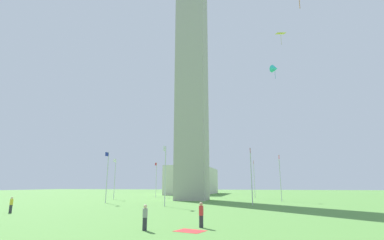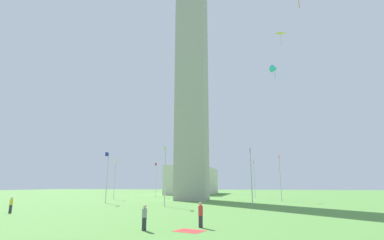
{
  "view_description": "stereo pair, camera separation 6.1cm",
  "coord_description": "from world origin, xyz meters",
  "px_view_note": "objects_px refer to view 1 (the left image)",
  "views": [
    {
      "loc": [
        54.99,
        12.82,
        2.85
      ],
      "look_at": [
        0.0,
        0.0,
        15.84
      ],
      "focal_mm": 26.5,
      "sensor_mm": 36.0,
      "label": 1
    },
    {
      "loc": [
        54.97,
        12.88,
        2.85
      ],
      "look_at": [
        0.0,
        0.0,
        15.84
      ],
      "focal_mm": 26.5,
      "sensor_mm": 36.0,
      "label": 2
    }
  ],
  "objects_px": {
    "flagpole_s": "(207,178)",
    "flagpole_sw": "(156,178)",
    "obelisk_monument": "(192,70)",
    "distant_building": "(194,181)",
    "person_yellow_shirt": "(11,205)",
    "picnic_blanket_near_first_person": "(190,231)",
    "flagpole_n": "(165,173)",
    "flagpole_nw": "(107,175)",
    "flagpole_se": "(254,177)",
    "person_gray_shirt": "(145,218)",
    "flagpole_ne": "(251,173)",
    "person_red_shirt": "(201,215)",
    "kite_yellow_diamond": "(281,34)",
    "flagpole_w": "(115,177)",
    "kite_cyan_delta": "(275,69)",
    "flagpole_e": "(280,176)"
  },
  "relations": [
    {
      "from": "flagpole_s",
      "to": "flagpole_sw",
      "type": "xyz_separation_m",
      "value": [
        4.85,
        -11.7,
        0.0
      ]
    },
    {
      "from": "obelisk_monument",
      "to": "distant_building",
      "type": "relative_size",
      "value": 1.86
    },
    {
      "from": "person_yellow_shirt",
      "to": "picnic_blanket_near_first_person",
      "type": "xyz_separation_m",
      "value": [
        7.5,
        21.33,
        -0.8
      ]
    },
    {
      "from": "flagpole_n",
      "to": "picnic_blanket_near_first_person",
      "type": "relative_size",
      "value": 4.62
    },
    {
      "from": "flagpole_nw",
      "to": "flagpole_se",
      "type": "bearing_deg",
      "value": 135.0
    },
    {
      "from": "flagpole_nw",
      "to": "person_gray_shirt",
      "type": "relative_size",
      "value": 5.17
    },
    {
      "from": "flagpole_ne",
      "to": "person_gray_shirt",
      "type": "height_order",
      "value": "flagpole_ne"
    },
    {
      "from": "person_red_shirt",
      "to": "picnic_blanket_near_first_person",
      "type": "bearing_deg",
      "value": 124.7
    },
    {
      "from": "person_red_shirt",
      "to": "picnic_blanket_near_first_person",
      "type": "height_order",
      "value": "person_red_shirt"
    },
    {
      "from": "flagpole_ne",
      "to": "kite_yellow_diamond",
      "type": "relative_size",
      "value": 3.73
    },
    {
      "from": "person_red_shirt",
      "to": "flagpole_w",
      "type": "bearing_deg",
      "value": -4.8
    },
    {
      "from": "flagpole_s",
      "to": "flagpole_w",
      "type": "distance_m",
      "value": 23.41
    },
    {
      "from": "flagpole_se",
      "to": "picnic_blanket_near_first_person",
      "type": "height_order",
      "value": "flagpole_se"
    },
    {
      "from": "picnic_blanket_near_first_person",
      "to": "flagpole_nw",
      "type": "bearing_deg",
      "value": -140.85
    },
    {
      "from": "flagpole_ne",
      "to": "person_red_shirt",
      "type": "distance_m",
      "value": 23.55
    },
    {
      "from": "flagpole_se",
      "to": "flagpole_nw",
      "type": "relative_size",
      "value": 1.0
    },
    {
      "from": "flagpole_nw",
      "to": "person_red_shirt",
      "type": "distance_m",
      "value": 31.07
    },
    {
      "from": "flagpole_se",
      "to": "kite_cyan_delta",
      "type": "relative_size",
      "value": 4.06
    },
    {
      "from": "flagpole_n",
      "to": "picnic_blanket_near_first_person",
      "type": "xyz_separation_m",
      "value": [
        19.81,
        8.36,
        -4.54
      ]
    },
    {
      "from": "flagpole_s",
      "to": "kite_yellow_diamond",
      "type": "bearing_deg",
      "value": 31.21
    },
    {
      "from": "flagpole_s",
      "to": "flagpole_w",
      "type": "relative_size",
      "value": 1.0
    },
    {
      "from": "flagpole_sw",
      "to": "person_red_shirt",
      "type": "height_order",
      "value": "flagpole_sw"
    },
    {
      "from": "flagpole_s",
      "to": "distant_building",
      "type": "bearing_deg",
      "value": -159.19
    },
    {
      "from": "flagpole_s",
      "to": "kite_cyan_delta",
      "type": "xyz_separation_m",
      "value": [
        34.72,
        15.57,
        13.42
      ]
    },
    {
      "from": "kite_cyan_delta",
      "to": "distant_building",
      "type": "xyz_separation_m",
      "value": [
        -57.07,
        -24.07,
        -13.7
      ]
    },
    {
      "from": "person_gray_shirt",
      "to": "distant_building",
      "type": "distance_m",
      "value": 77.1
    },
    {
      "from": "flagpole_e",
      "to": "flagpole_se",
      "type": "distance_m",
      "value": 12.67
    },
    {
      "from": "flagpole_ne",
      "to": "flagpole_e",
      "type": "xyz_separation_m",
      "value": [
        -11.7,
        4.85,
        0.0
      ]
    },
    {
      "from": "person_yellow_shirt",
      "to": "flagpole_e",
      "type": "bearing_deg",
      "value": -4.3
    },
    {
      "from": "flagpole_w",
      "to": "person_yellow_shirt",
      "type": "xyz_separation_m",
      "value": [
        28.86,
        3.59,
        -3.73
      ]
    },
    {
      "from": "flagpole_sw",
      "to": "kite_cyan_delta",
      "type": "xyz_separation_m",
      "value": [
        29.87,
        27.27,
        13.42
      ]
    },
    {
      "from": "person_yellow_shirt",
      "to": "picnic_blanket_near_first_person",
      "type": "height_order",
      "value": "person_yellow_shirt"
    },
    {
      "from": "kite_yellow_diamond",
      "to": "distant_building",
      "type": "distance_m",
      "value": 61.19
    },
    {
      "from": "obelisk_monument",
      "to": "kite_yellow_diamond",
      "type": "height_order",
      "value": "obelisk_monument"
    },
    {
      "from": "flagpole_n",
      "to": "flagpole_w",
      "type": "relative_size",
      "value": 1.0
    },
    {
      "from": "flagpole_nw",
      "to": "flagpole_n",
      "type": "bearing_deg",
      "value": 67.5
    },
    {
      "from": "flagpole_n",
      "to": "flagpole_sw",
      "type": "xyz_separation_m",
      "value": [
        -28.26,
        -11.7,
        0.0
      ]
    },
    {
      "from": "flagpole_e",
      "to": "picnic_blanket_near_first_person",
      "type": "relative_size",
      "value": 4.62
    },
    {
      "from": "kite_cyan_delta",
      "to": "picnic_blanket_near_first_person",
      "type": "xyz_separation_m",
      "value": [
        18.19,
        -7.21,
        -17.96
      ]
    },
    {
      "from": "flagpole_nw",
      "to": "kite_yellow_diamond",
      "type": "distance_m",
      "value": 36.28
    },
    {
      "from": "flagpole_ne",
      "to": "flagpole_se",
      "type": "bearing_deg",
      "value": 180.0
    },
    {
      "from": "obelisk_monument",
      "to": "person_yellow_shirt",
      "type": "xyz_separation_m",
      "value": [
        28.92,
        -12.96,
        -26.07
      ]
    },
    {
      "from": "flagpole_ne",
      "to": "person_gray_shirt",
      "type": "xyz_separation_m",
      "value": [
        25.13,
        -6.24,
        -3.75
      ]
    },
    {
      "from": "flagpole_se",
      "to": "person_red_shirt",
      "type": "distance_m",
      "value": 46.72
    },
    {
      "from": "flagpole_n",
      "to": "kite_cyan_delta",
      "type": "height_order",
      "value": "kite_cyan_delta"
    },
    {
      "from": "flagpole_w",
      "to": "kite_yellow_diamond",
      "type": "distance_m",
      "value": 42.01
    },
    {
      "from": "obelisk_monument",
      "to": "kite_cyan_delta",
      "type": "relative_size",
      "value": 26.29
    },
    {
      "from": "flagpole_w",
      "to": "person_gray_shirt",
      "type": "xyz_separation_m",
      "value": [
        36.84,
        22.02,
        -3.75
      ]
    },
    {
      "from": "flagpole_se",
      "to": "picnic_blanket_near_first_person",
      "type": "bearing_deg",
      "value": -3.97
    },
    {
      "from": "person_red_shirt",
      "to": "flagpole_se",
      "type": "bearing_deg",
      "value": -44.47
    }
  ]
}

